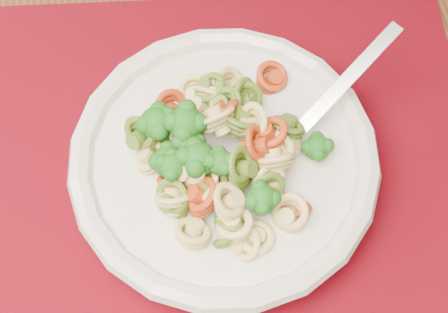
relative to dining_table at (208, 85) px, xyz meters
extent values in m
cube|color=#543017|center=(0.00, 0.00, 0.06)|extent=(1.54, 1.00, 0.04)
cube|color=#56030E|center=(-0.02, -0.13, 0.09)|extent=(0.51, 0.42, 0.00)
cylinder|color=beige|center=(-0.01, -0.15, 0.09)|extent=(0.11, 0.11, 0.01)
cylinder|color=beige|center=(-0.01, -0.15, 0.11)|extent=(0.23, 0.23, 0.03)
torus|color=beige|center=(-0.01, -0.15, 0.13)|extent=(0.25, 0.25, 0.02)
camera|label=1|loc=(-0.05, -0.35, 0.57)|focal=50.00mm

